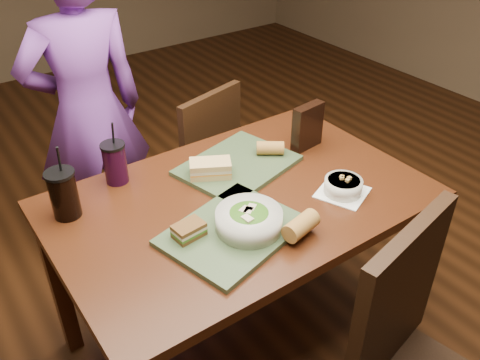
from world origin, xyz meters
name	(u,v)px	position (x,y,z in m)	size (l,w,h in m)	color
ground	(240,336)	(0.00, 0.00, 0.00)	(6.00, 6.00, 0.00)	#381C0B
dining_table	(240,217)	(0.00, 0.00, 0.66)	(1.30, 0.85, 0.75)	#401C0C
chair_far	(202,160)	(0.24, 0.66, 0.48)	(0.46, 0.47, 0.87)	black
diner	(88,113)	(-0.20, 0.92, 0.76)	(0.56, 0.37, 1.52)	purple
tray_near	(233,231)	(-0.14, -0.15, 0.76)	(0.42, 0.32, 0.02)	#384B2D
tray_far	(238,165)	(0.10, 0.16, 0.76)	(0.42, 0.32, 0.02)	#384B2D
salad_bowl	(249,219)	(-0.09, -0.18, 0.80)	(0.21, 0.21, 0.07)	silver
soup_bowl	(343,186)	(0.31, -0.19, 0.78)	(0.21, 0.21, 0.07)	white
sandwich_near	(189,230)	(-0.27, -0.10, 0.79)	(0.10, 0.07, 0.05)	#593819
sandwich_far	(210,168)	(-0.03, 0.15, 0.80)	(0.17, 0.14, 0.06)	tan
baguette_near	(301,226)	(0.03, -0.29, 0.80)	(0.06, 0.06, 0.12)	#AD7533
baguette_far	(270,148)	(0.25, 0.15, 0.79)	(0.05, 0.05, 0.11)	#AD7533
cup_cola	(64,194)	(-0.53, 0.25, 0.84)	(0.10, 0.10, 0.26)	black
cup_berry	(115,163)	(-0.31, 0.34, 0.83)	(0.09, 0.09, 0.24)	black
chip_bag	(307,127)	(0.42, 0.13, 0.84)	(0.14, 0.04, 0.19)	black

